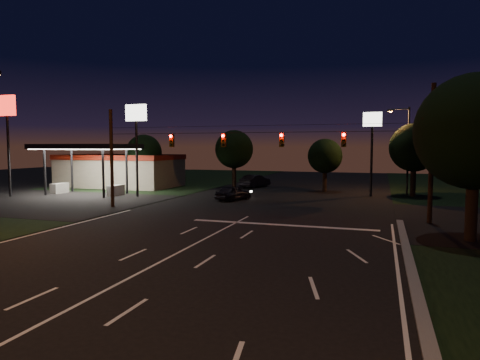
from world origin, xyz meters
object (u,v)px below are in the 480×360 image
at_px(utility_pole_right, 429,224).
at_px(car_oncoming_b, 255,181).
at_px(car_oncoming_a, 233,193).
at_px(tree_right_near, 475,133).

relative_size(utility_pole_right, car_oncoming_b, 1.92).
height_order(car_oncoming_a, car_oncoming_b, car_oncoming_b).
relative_size(tree_right_near, car_oncoming_a, 2.19).
bearing_deg(car_oncoming_a, tree_right_near, 164.04).
distance_m(tree_right_near, car_oncoming_b, 32.11).
xyz_separation_m(utility_pole_right, car_oncoming_b, (-17.73, 20.39, 0.77)).
xyz_separation_m(tree_right_near, car_oncoming_a, (-17.60, 12.32, -5.00)).
height_order(tree_right_near, car_oncoming_b, tree_right_near).
height_order(utility_pole_right, tree_right_near, tree_right_near).
distance_m(car_oncoming_a, car_oncoming_b, 13.02).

